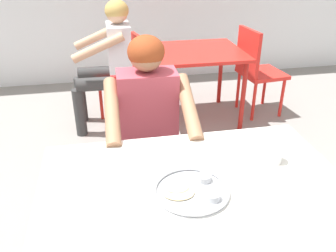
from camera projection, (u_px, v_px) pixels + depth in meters
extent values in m
cube|color=silver|center=(195.00, 188.00, 1.44)|extent=(1.26, 0.85, 0.03)
cylinder|color=#B2B2B7|center=(68.00, 215.00, 1.83)|extent=(0.04, 0.04, 0.70)
cylinder|color=#B2B2B7|center=(273.00, 189.00, 2.02)|extent=(0.04, 0.04, 0.70)
cylinder|color=#B7BABF|center=(191.00, 192.00, 1.39)|extent=(0.30, 0.30, 0.01)
torus|color=#B7BABF|center=(192.00, 190.00, 1.39)|extent=(0.30, 0.30, 0.01)
cylinder|color=#B2B5BA|center=(213.00, 196.00, 1.34)|extent=(0.06, 0.06, 0.03)
cylinder|color=#9E4714|center=(213.00, 195.00, 1.34)|extent=(0.05, 0.05, 0.01)
cylinder|color=#B2B5BA|center=(204.00, 178.00, 1.45)|extent=(0.06, 0.06, 0.03)
cylinder|color=#B77F23|center=(204.00, 177.00, 1.44)|extent=(0.05, 0.05, 0.01)
ellipsoid|color=#E5C689|center=(178.00, 192.00, 1.38)|extent=(0.14, 0.12, 0.01)
ellipsoid|color=#DBC283|center=(178.00, 188.00, 1.39)|extent=(0.09, 0.07, 0.01)
cylinder|color=white|center=(274.00, 153.00, 1.57)|extent=(0.08, 0.08, 0.09)
cylinder|color=#593319|center=(275.00, 148.00, 1.56)|extent=(0.06, 0.06, 0.02)
cube|color=red|center=(148.00, 151.00, 2.26)|extent=(0.44, 0.42, 0.04)
cube|color=red|center=(144.00, 106.00, 2.32)|extent=(0.41, 0.05, 0.43)
cylinder|color=red|center=(179.00, 191.00, 2.25)|extent=(0.03, 0.03, 0.40)
cylinder|color=red|center=(124.00, 197.00, 2.20)|extent=(0.03, 0.03, 0.40)
cylinder|color=red|center=(171.00, 163.00, 2.53)|extent=(0.03, 0.03, 0.40)
cylinder|color=red|center=(122.00, 168.00, 2.48)|extent=(0.03, 0.03, 0.40)
cylinder|color=black|center=(184.00, 221.00, 1.98)|extent=(0.10, 0.10, 0.44)
cylinder|color=black|center=(178.00, 163.00, 2.04)|extent=(0.13, 0.40, 0.12)
cylinder|color=black|center=(131.00, 227.00, 1.94)|extent=(0.10, 0.10, 0.44)
cylinder|color=black|center=(126.00, 168.00, 2.00)|extent=(0.13, 0.40, 0.12)
cube|color=#B23F4C|center=(148.00, 112.00, 2.08)|extent=(0.35, 0.21, 0.49)
cylinder|color=#996B4C|center=(189.00, 107.00, 1.90)|extent=(0.09, 0.46, 0.25)
cylinder|color=#996B4C|center=(112.00, 112.00, 1.85)|extent=(0.09, 0.46, 0.25)
sphere|color=#996B4C|center=(146.00, 54.00, 1.92)|extent=(0.19, 0.19, 0.19)
ellipsoid|color=maroon|center=(146.00, 52.00, 1.91)|extent=(0.21, 0.20, 0.18)
cube|color=red|center=(194.00, 52.00, 3.32)|extent=(0.90, 0.78, 0.03)
cylinder|color=#AD1E18|center=(160.00, 104.00, 3.13)|extent=(0.04, 0.04, 0.67)
cylinder|color=#AD1E18|center=(243.00, 97.00, 3.26)|extent=(0.04, 0.04, 0.67)
cylinder|color=#AD1E18|center=(149.00, 78.00, 3.70)|extent=(0.04, 0.04, 0.67)
cylinder|color=#AD1E18|center=(220.00, 74.00, 3.83)|extent=(0.04, 0.04, 0.67)
cube|color=red|center=(120.00, 80.00, 3.35)|extent=(0.50, 0.47, 0.04)
cube|color=red|center=(139.00, 56.00, 3.32)|extent=(0.12, 0.36, 0.38)
cylinder|color=red|center=(109.00, 111.00, 3.27)|extent=(0.03, 0.03, 0.43)
cylinder|color=red|center=(101.00, 99.00, 3.52)|extent=(0.03, 0.03, 0.43)
cylinder|color=red|center=(144.00, 105.00, 3.39)|extent=(0.03, 0.03, 0.43)
cylinder|color=red|center=(133.00, 94.00, 3.64)|extent=(0.03, 0.03, 0.43)
cube|color=red|center=(262.00, 73.00, 3.57)|extent=(0.44, 0.46, 0.04)
cube|color=red|center=(248.00, 52.00, 3.41)|extent=(0.08, 0.39, 0.44)
cylinder|color=red|center=(265.00, 86.00, 3.86)|extent=(0.03, 0.03, 0.41)
cylinder|color=red|center=(282.00, 98.00, 3.58)|extent=(0.03, 0.03, 0.41)
cylinder|color=red|center=(238.00, 90.00, 3.77)|extent=(0.03, 0.03, 0.41)
cylinder|color=red|center=(254.00, 102.00, 3.49)|extent=(0.03, 0.03, 0.41)
cylinder|color=#333333|center=(80.00, 113.00, 3.22)|extent=(0.10, 0.10, 0.45)
cylinder|color=#333333|center=(99.00, 84.00, 3.13)|extent=(0.40, 0.12, 0.12)
cylinder|color=#333333|center=(81.00, 100.00, 3.48)|extent=(0.10, 0.10, 0.45)
cylinder|color=#333333|center=(99.00, 73.00, 3.39)|extent=(0.40, 0.12, 0.12)
cube|color=silver|center=(119.00, 51.00, 3.18)|extent=(0.20, 0.34, 0.48)
cylinder|color=tan|center=(98.00, 48.00, 2.93)|extent=(0.45, 0.08, 0.25)
cylinder|color=tan|center=(98.00, 36.00, 3.28)|extent=(0.45, 0.08, 0.25)
sphere|color=tan|center=(117.00, 12.00, 3.02)|extent=(0.19, 0.19, 0.19)
ellipsoid|color=tan|center=(117.00, 10.00, 3.01)|extent=(0.21, 0.20, 0.18)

